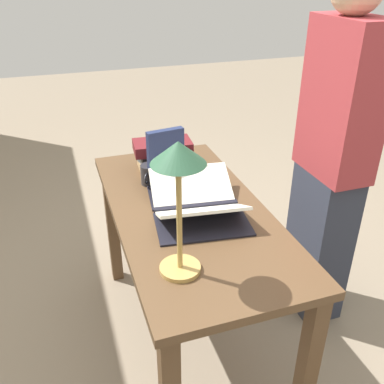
{
  "coord_description": "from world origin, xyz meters",
  "views": [
    {
      "loc": [
        -1.45,
        0.47,
        1.68
      ],
      "look_at": [
        -0.01,
        -0.01,
        0.84
      ],
      "focal_mm": 40.0,
      "sensor_mm": 36.0,
      "label": 1
    }
  ],
  "objects_px": {
    "reading_lamp": "(179,173)",
    "coffee_mug": "(150,174)",
    "book_standing_upright": "(166,158)",
    "person_reader": "(331,165)",
    "book_stack_tall": "(162,155)",
    "open_book": "(196,202)"
  },
  "relations": [
    {
      "from": "open_book",
      "to": "book_stack_tall",
      "type": "relative_size",
      "value": 1.81
    },
    {
      "from": "reading_lamp",
      "to": "coffee_mug",
      "type": "distance_m",
      "value": 0.72
    },
    {
      "from": "book_stack_tall",
      "to": "coffee_mug",
      "type": "xyz_separation_m",
      "value": [
        -0.14,
        0.1,
        -0.03
      ]
    },
    {
      "from": "book_stack_tall",
      "to": "open_book",
      "type": "bearing_deg",
      "value": -175.73
    },
    {
      "from": "reading_lamp",
      "to": "person_reader",
      "type": "bearing_deg",
      "value": -64.51
    },
    {
      "from": "book_standing_upright",
      "to": "person_reader",
      "type": "bearing_deg",
      "value": -114.41
    },
    {
      "from": "reading_lamp",
      "to": "coffee_mug",
      "type": "xyz_separation_m",
      "value": [
        0.64,
        -0.05,
        -0.32
      ]
    },
    {
      "from": "reading_lamp",
      "to": "coffee_mug",
      "type": "height_order",
      "value": "reading_lamp"
    },
    {
      "from": "open_book",
      "to": "person_reader",
      "type": "height_order",
      "value": "person_reader"
    },
    {
      "from": "person_reader",
      "to": "open_book",
      "type": "bearing_deg",
      "value": -86.0
    },
    {
      "from": "reading_lamp",
      "to": "book_stack_tall",
      "type": "bearing_deg",
      "value": -10.78
    },
    {
      "from": "open_book",
      "to": "book_standing_upright",
      "type": "distance_m",
      "value": 0.28
    },
    {
      "from": "book_standing_upright",
      "to": "person_reader",
      "type": "xyz_separation_m",
      "value": [
        -0.21,
        -0.73,
        -0.05
      ]
    },
    {
      "from": "book_standing_upright",
      "to": "reading_lamp",
      "type": "bearing_deg",
      "value": 160.28
    },
    {
      "from": "open_book",
      "to": "person_reader",
      "type": "relative_size",
      "value": 0.31
    },
    {
      "from": "person_reader",
      "to": "reading_lamp",
      "type": "bearing_deg",
      "value": -64.51
    },
    {
      "from": "book_standing_upright",
      "to": "coffee_mug",
      "type": "distance_m",
      "value": 0.11
    },
    {
      "from": "reading_lamp",
      "to": "coffee_mug",
      "type": "relative_size",
      "value": 4.39
    },
    {
      "from": "book_standing_upright",
      "to": "coffee_mug",
      "type": "xyz_separation_m",
      "value": [
        0.02,
        0.07,
        -0.08
      ]
    },
    {
      "from": "open_book",
      "to": "reading_lamp",
      "type": "relative_size",
      "value": 1.13
    },
    {
      "from": "book_stack_tall",
      "to": "reading_lamp",
      "type": "distance_m",
      "value": 0.85
    },
    {
      "from": "book_stack_tall",
      "to": "reading_lamp",
      "type": "height_order",
      "value": "reading_lamp"
    }
  ]
}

